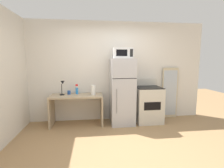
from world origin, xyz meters
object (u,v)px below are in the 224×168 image
object	(u,v)px
paper_towel_roll	(93,90)
refrigerator	(122,91)
desk	(77,104)
desk_lamp	(62,85)
coffee_mug	(69,92)
oven_range	(148,104)
microwave	(123,53)
leaning_mirror	(170,93)
spray_bottle	(77,90)

from	to	relation	value
paper_towel_roll	refrigerator	bearing A→B (deg)	-1.77
desk	desk_lamp	size ratio (longest dim) A/B	3.60
desk_lamp	coffee_mug	world-z (taller)	desk_lamp
paper_towel_roll	oven_range	bearing A→B (deg)	-0.08
microwave	oven_range	bearing A→B (deg)	3.40
oven_range	leaning_mirror	world-z (taller)	leaning_mirror
desk_lamp	spray_bottle	distance (m)	0.38
coffee_mug	oven_range	distance (m)	2.06
oven_range	refrigerator	bearing A→B (deg)	-178.33
spray_bottle	paper_towel_roll	xyz separation A→B (m)	(0.41, -0.15, 0.02)
desk_lamp	spray_bottle	world-z (taller)	desk_lamp
paper_towel_roll	oven_range	distance (m)	1.48
refrigerator	desk	bearing A→B (deg)	178.06
desk	paper_towel_roll	distance (m)	0.53
desk_lamp	leaning_mirror	xyz separation A→B (m)	(2.87, 0.21, -0.29)
microwave	oven_range	world-z (taller)	microwave
desk_lamp	oven_range	world-z (taller)	desk_lamp
desk_lamp	paper_towel_roll	world-z (taller)	desk_lamp
coffee_mug	refrigerator	bearing A→B (deg)	-6.54
microwave	leaning_mirror	world-z (taller)	microwave
paper_towel_roll	microwave	xyz separation A→B (m)	(0.72, -0.04, 0.90)
paper_towel_roll	microwave	world-z (taller)	microwave
coffee_mug	refrigerator	size ratio (longest dim) A/B	0.06
microwave	desk_lamp	bearing A→B (deg)	176.48
coffee_mug	leaning_mirror	xyz separation A→B (m)	(2.73, 0.12, -0.10)
paper_towel_roll	leaning_mirror	bearing A→B (deg)	6.80
paper_towel_roll	coffee_mug	xyz separation A→B (m)	(-0.61, 0.13, -0.07)
spray_bottle	microwave	distance (m)	1.47
coffee_mug	microwave	distance (m)	1.65
spray_bottle	microwave	size ratio (longest dim) A/B	0.54
desk	leaning_mirror	distance (m)	2.55
coffee_mug	leaning_mirror	world-z (taller)	leaning_mirror
leaning_mirror	oven_range	bearing A→B (deg)	-160.06
desk_lamp	refrigerator	world-z (taller)	refrigerator
coffee_mug	oven_range	xyz separation A→B (m)	(2.03, -0.13, -0.33)
refrigerator	microwave	distance (m)	0.95
paper_towel_roll	coffee_mug	bearing A→B (deg)	167.91
spray_bottle	refrigerator	world-z (taller)	refrigerator
paper_towel_roll	oven_range	world-z (taller)	oven_range
paper_towel_roll	desk	bearing A→B (deg)	177.77
spray_bottle	coffee_mug	world-z (taller)	spray_bottle
coffee_mug	leaning_mirror	bearing A→B (deg)	2.59
microwave	leaning_mirror	size ratio (longest dim) A/B	0.33
paper_towel_roll	coffee_mug	world-z (taller)	paper_towel_roll
leaning_mirror	desk	bearing A→B (deg)	-174.65
desk_lamp	microwave	world-z (taller)	microwave
desk	leaning_mirror	world-z (taller)	leaning_mirror
refrigerator	microwave	world-z (taller)	microwave
desk	spray_bottle	size ratio (longest dim) A/B	5.11
desk	microwave	xyz separation A→B (m)	(1.13, -0.06, 1.24)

